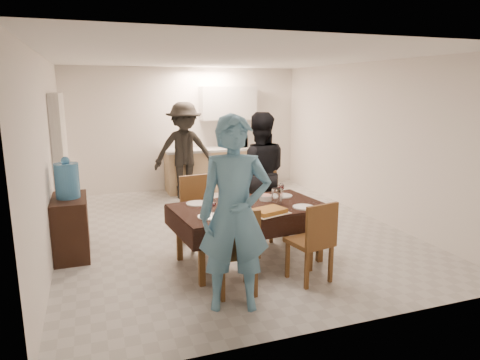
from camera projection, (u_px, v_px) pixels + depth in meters
The scene contains 33 objects.
floor at pixel (229, 229), 6.70m from camera, with size 5.00×6.00×0.02m, color #B6B6B1.
ceiling at pixel (228, 58), 6.15m from camera, with size 5.00×6.00×0.02m, color white.
wall_back at pixel (186, 129), 9.19m from camera, with size 5.00×0.02×2.60m, color silver.
wall_front at pixel (337, 192), 3.66m from camera, with size 5.00×0.02×2.60m, color silver.
wall_left at pixel (48, 156), 5.61m from camera, with size 0.02×6.00×2.60m, color silver.
wall_right at pixel (369, 141), 7.24m from camera, with size 0.02×6.00×2.60m, color silver.
stub_partition at pixel (61, 160), 6.80m from camera, with size 0.15×1.40×2.10m, color silver.
kitchen_base_cabinet at pixel (217, 170), 9.28m from camera, with size 2.20×0.60×0.86m, color tan.
kitchen_worktop at pixel (217, 149), 9.18m from camera, with size 2.24×0.64×0.05m, color beige.
upper_cabinet at pixel (228, 103), 9.20m from camera, with size 1.20×0.34×0.70m, color silver.
dining_table at pixel (249, 208), 5.36m from camera, with size 1.97×1.28×0.73m.
chair_near_left at pixel (238, 243), 4.46m from camera, with size 0.46×0.46×0.52m.
chair_near_right at pixel (314, 234), 4.75m from camera, with size 0.51×0.51×0.51m.
chair_far_left at pixel (202, 206), 5.84m from camera, with size 0.49×0.49×0.53m.
chair_far_right at pixel (263, 200), 6.13m from camera, with size 0.60×0.62×0.53m.
console at pixel (71, 227), 5.60m from camera, with size 0.43×0.85×0.79m, color black.
water_jug at pixel (67, 181), 5.46m from camera, with size 0.30×0.30×0.45m, color #4792CB.
wine_bottle at pixel (244, 193), 5.34m from camera, with size 0.08×0.08×0.33m, color black, non-canonical shape.
water_pitcher at pixel (277, 196), 5.39m from camera, with size 0.13×0.13×0.21m, color white.
savoury_tart at pixel (269, 211), 5.03m from camera, with size 0.44×0.33×0.06m, color #BD8537.
salad_bowl at pixel (266, 198), 5.60m from camera, with size 0.17×0.17×0.07m, color white.
mushroom_dish at pixel (238, 199), 5.59m from camera, with size 0.18×0.18×0.03m, color white.
wine_glass_a at pixel (212, 207), 4.92m from camera, with size 0.09×0.09×0.21m, color white, non-canonical shape.
wine_glass_b at pixel (281, 190), 5.74m from camera, with size 0.09×0.09×0.20m, color white, non-canonical shape.
wine_glass_c at pixel (227, 194), 5.54m from camera, with size 0.08×0.08×0.19m, color white, non-canonical shape.
plate_near_left at pixel (210, 217), 4.88m from camera, with size 0.27×0.27×0.02m, color white.
plate_near_right at pixel (304, 207), 5.27m from camera, with size 0.27×0.27×0.02m, color white.
plate_far_left at pixel (197, 203), 5.43m from camera, with size 0.28×0.28×0.02m, color white.
plate_far_right at pixel (283, 196), 5.82m from camera, with size 0.26×0.26×0.01m, color white.
microwave at pixel (234, 141), 9.27m from camera, with size 0.51×0.34×0.28m, color silver.
person_near at pixel (235, 215), 4.15m from camera, with size 0.71×0.46×1.94m, color #578FAE.
person_far at pixel (259, 173), 6.46m from camera, with size 0.89×0.69×1.83m, color black.
person_kitchen at pixel (185, 151), 8.49m from camera, with size 1.23×0.71×1.91m, color black.
Camera 1 is at (-1.97, -6.08, 2.18)m, focal length 32.00 mm.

